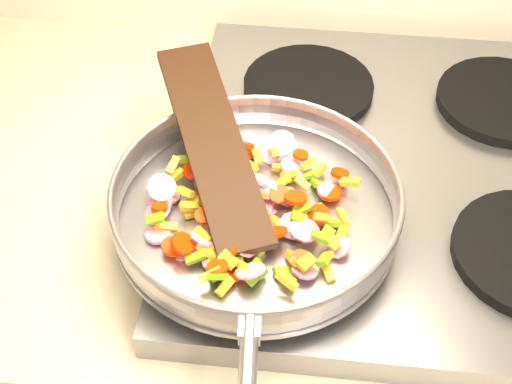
# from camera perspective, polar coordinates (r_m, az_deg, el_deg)

# --- Properties ---
(cooktop) EXTENTS (0.60, 0.60, 0.04)m
(cooktop) POSITION_cam_1_polar(r_m,az_deg,el_deg) (0.97, 11.84, 1.30)
(cooktop) COLOR #939399
(cooktop) RESTS_ON counter_top
(grate_fl) EXTENTS (0.19, 0.19, 0.02)m
(grate_fl) POSITION_cam_1_polar(r_m,az_deg,el_deg) (0.85, 3.03, -3.25)
(grate_fl) COLOR black
(grate_fl) RESTS_ON cooktop
(grate_bl) EXTENTS (0.19, 0.19, 0.02)m
(grate_bl) POSITION_cam_1_polar(r_m,az_deg,el_deg) (1.05, 4.21, 8.40)
(grate_bl) COLOR black
(grate_bl) RESTS_ON cooktop
(grate_br) EXTENTS (0.19, 0.19, 0.02)m
(grate_br) POSITION_cam_1_polar(r_m,az_deg,el_deg) (1.09, 19.21, 6.93)
(grate_br) COLOR black
(grate_br) RESTS_ON cooktop
(saute_pan) EXTENTS (0.38, 0.55, 0.05)m
(saute_pan) POSITION_cam_1_polar(r_m,az_deg,el_deg) (0.83, -0.01, -0.91)
(saute_pan) COLOR #9E9EA5
(saute_pan) RESTS_ON grate_fl
(vegetable_heap) EXTENTS (0.26, 0.26, 0.05)m
(vegetable_heap) POSITION_cam_1_polar(r_m,az_deg,el_deg) (0.84, -0.87, -1.43)
(vegetable_heap) COLOR red
(vegetable_heap) RESTS_ON saute_pan
(wooden_spatula) EXTENTS (0.18, 0.30, 0.08)m
(wooden_spatula) POSITION_cam_1_polar(r_m,az_deg,el_deg) (0.86, -3.46, 3.93)
(wooden_spatula) COLOR black
(wooden_spatula) RESTS_ON saute_pan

